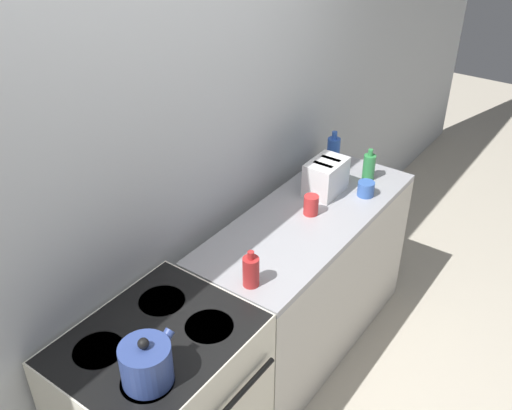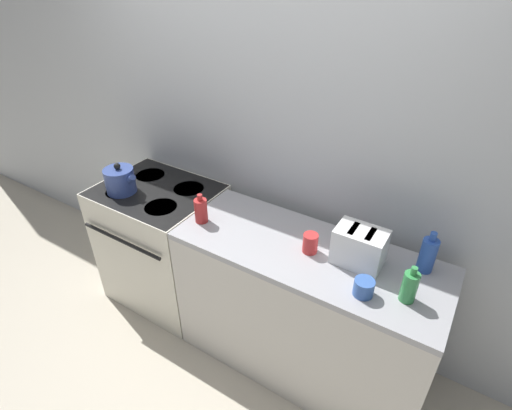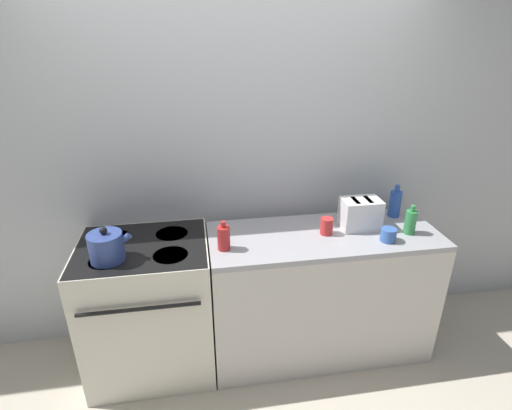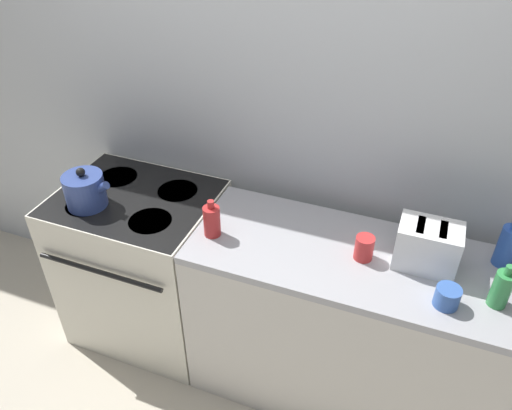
# 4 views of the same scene
# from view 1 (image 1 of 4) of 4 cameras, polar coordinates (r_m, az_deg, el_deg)

# --- Properties ---
(wall_back) EXTENTS (8.00, 0.05, 2.60)m
(wall_back) POSITION_cam_1_polar(r_m,az_deg,el_deg) (2.75, -7.32, 3.36)
(wall_back) COLOR silver
(wall_back) RESTS_ON ground_plane
(counter_block) EXTENTS (1.49, 0.59, 0.93)m
(counter_block) POSITION_cam_1_polar(r_m,az_deg,el_deg) (3.37, 4.96, -7.55)
(counter_block) COLOR silver
(counter_block) RESTS_ON ground_plane
(kettle) EXTENTS (0.24, 0.19, 0.21)m
(kettle) POSITION_cam_1_polar(r_m,az_deg,el_deg) (2.19, -10.88, -15.29)
(kettle) COLOR #33478C
(kettle) RESTS_ON stove
(toaster) EXTENTS (0.25, 0.17, 0.20)m
(toaster) POSITION_cam_1_polar(r_m,az_deg,el_deg) (3.26, 7.00, 2.82)
(toaster) COLOR white
(toaster) RESTS_ON counter_block
(bottle_blue) EXTENTS (0.08, 0.08, 0.23)m
(bottle_blue) POSITION_cam_1_polar(r_m,az_deg,el_deg) (3.55, 7.73, 5.30)
(bottle_blue) COLOR #2D56B7
(bottle_blue) RESTS_ON counter_block
(bottle_green) EXTENTS (0.07, 0.07, 0.19)m
(bottle_green) POSITION_cam_1_polar(r_m,az_deg,el_deg) (3.44, 11.23, 3.78)
(bottle_green) COLOR #338C47
(bottle_green) RESTS_ON counter_block
(bottle_red) EXTENTS (0.08, 0.08, 0.18)m
(bottle_red) POSITION_cam_1_polar(r_m,az_deg,el_deg) (2.56, -0.51, -6.62)
(bottle_red) COLOR #B72828
(bottle_red) RESTS_ON counter_block
(cup_red) EXTENTS (0.08, 0.08, 0.11)m
(cup_red) POSITION_cam_1_polar(r_m,az_deg,el_deg) (3.07, 5.53, -0.00)
(cup_red) COLOR red
(cup_red) RESTS_ON counter_block
(cup_blue) EXTENTS (0.10, 0.10, 0.08)m
(cup_blue) POSITION_cam_1_polar(r_m,az_deg,el_deg) (3.29, 10.93, 1.60)
(cup_blue) COLOR #3860B2
(cup_blue) RESTS_ON counter_block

